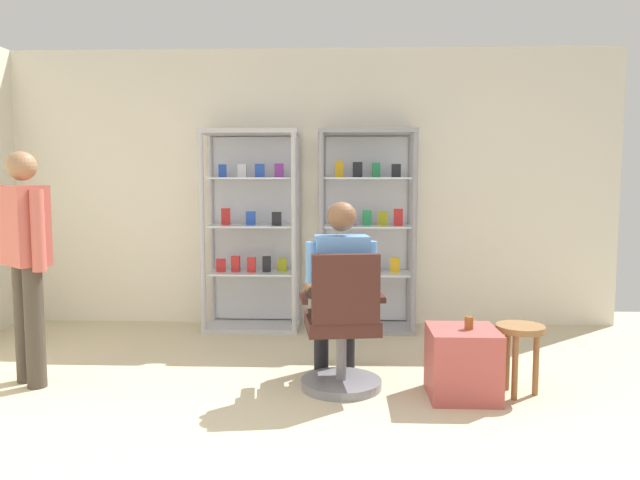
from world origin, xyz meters
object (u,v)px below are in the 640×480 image
(display_cabinet_right, at_px, (367,229))
(tea_glass, at_px, (469,323))
(office_chair, at_px, (342,334))
(storage_crate, at_px, (462,363))
(standing_customer, at_px, (26,253))
(wooden_stool, at_px, (520,340))
(seated_shopkeeper, at_px, (340,284))
(display_cabinet_left, at_px, (252,229))

(display_cabinet_right, relative_size, tea_glass, 22.33)
(office_chair, relative_size, storage_crate, 2.09)
(tea_glass, xyz_separation_m, standing_customer, (-3.02, 0.14, 0.43))
(standing_customer, xyz_separation_m, wooden_stool, (3.37, -0.08, -0.56))
(seated_shopkeeper, height_order, wooden_stool, seated_shopkeeper)
(office_chair, bearing_deg, standing_customer, 178.76)
(standing_customer, bearing_deg, tea_glass, -2.69)
(office_chair, distance_m, wooden_stool, 1.18)
(display_cabinet_right, height_order, standing_customer, display_cabinet_right)
(tea_glass, bearing_deg, standing_customer, 177.31)
(display_cabinet_right, distance_m, wooden_stool, 2.11)
(office_chair, height_order, standing_customer, standing_customer)
(display_cabinet_right, bearing_deg, seated_shopkeeper, -98.84)
(display_cabinet_left, xyz_separation_m, seated_shopkeeper, (0.85, -1.59, -0.25))
(display_cabinet_left, relative_size, display_cabinet_right, 1.00)
(seated_shopkeeper, relative_size, standing_customer, 0.79)
(display_cabinet_right, xyz_separation_m, tea_glass, (0.60, -1.85, -0.46))
(storage_crate, height_order, tea_glass, tea_glass)
(storage_crate, relative_size, standing_customer, 0.28)
(office_chair, xyz_separation_m, wooden_stool, (1.18, -0.03, -0.02))
(display_cabinet_left, distance_m, wooden_stool, 2.79)
(display_cabinet_left, relative_size, wooden_stool, 4.00)
(display_cabinet_left, xyz_separation_m, storage_crate, (1.67, -1.84, -0.73))
(seated_shopkeeper, xyz_separation_m, tea_glass, (0.85, -0.26, -0.21))
(display_cabinet_right, bearing_deg, wooden_stool, -61.77)
(storage_crate, distance_m, tea_glass, 0.28)
(display_cabinet_right, distance_m, office_chair, 1.86)
(office_chair, distance_m, seated_shopkeeper, 0.36)
(display_cabinet_left, height_order, standing_customer, display_cabinet_left)
(display_cabinet_right, bearing_deg, display_cabinet_left, 180.00)
(display_cabinet_right, distance_m, storage_crate, 2.06)
(display_cabinet_left, relative_size, seated_shopkeeper, 1.47)
(storage_crate, relative_size, tea_glass, 5.41)
(display_cabinet_right, bearing_deg, storage_crate, -72.77)
(wooden_stool, bearing_deg, tea_glass, -169.57)
(display_cabinet_left, bearing_deg, seated_shopkeeper, -61.81)
(display_cabinet_right, relative_size, office_chair, 1.98)
(office_chair, relative_size, wooden_stool, 2.02)
(display_cabinet_right, distance_m, seated_shopkeeper, 1.63)
(display_cabinet_left, height_order, storage_crate, display_cabinet_left)
(tea_glass, relative_size, standing_customer, 0.05)
(storage_crate, xyz_separation_m, wooden_stool, (0.39, 0.05, 0.14))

